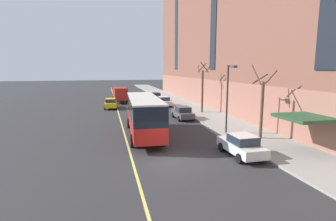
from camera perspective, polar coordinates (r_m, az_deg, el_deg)
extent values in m
plane|color=#303033|center=(17.41, 0.79, -11.24)|extent=(260.00, 260.00, 0.00)
cube|color=#9E9B93|center=(23.52, 20.29, -6.20)|extent=(5.15, 160.00, 0.15)
cube|color=#A56A58|center=(22.33, 30.22, -2.08)|extent=(0.14, 110.00, 4.40)
cube|color=#234C2D|center=(21.10, 27.65, -1.36)|extent=(3.20, 3.40, 0.24)
cube|color=#1E232B|center=(60.55, 1.82, 21.62)|extent=(0.10, 2.00, 26.56)
cube|color=red|center=(23.66, -5.22, -2.65)|extent=(2.95, 10.63, 1.26)
cube|color=black|center=(23.42, -5.27, 0.72)|extent=(2.96, 10.63, 1.54)
cube|color=silver|center=(23.32, -5.30, 2.74)|extent=(2.97, 10.63, 0.12)
cube|color=#19232D|center=(28.67, -6.28, 1.92)|extent=(2.28, 0.18, 1.16)
cube|color=orange|center=(28.60, -6.31, 3.40)|extent=(1.74, 0.14, 0.28)
cube|color=black|center=(28.97, -6.22, -1.58)|extent=(2.43, 0.23, 0.24)
cube|color=white|center=(28.87, -7.95, -1.14)|extent=(0.28, 0.07, 0.18)
cube|color=white|center=(29.00, -4.52, -1.04)|extent=(0.28, 0.07, 0.18)
cylinder|color=black|center=(27.34, -8.54, -2.73)|extent=(0.34, 1.01, 1.00)
cylinder|color=black|center=(27.54, -3.37, -2.56)|extent=(0.34, 1.01, 1.00)
cylinder|color=black|center=(20.69, -7.78, -6.55)|extent=(0.34, 1.01, 1.00)
cylinder|color=black|center=(20.95, -0.95, -6.27)|extent=(0.34, 1.01, 1.00)
cube|color=#4C4C51|center=(31.85, 3.17, -0.72)|extent=(1.79, 4.39, 0.64)
cube|color=#232D38|center=(31.55, 3.30, 0.29)|extent=(1.55, 1.98, 0.56)
cube|color=#4C4C51|center=(31.50, 3.30, 0.83)|extent=(1.51, 1.90, 0.04)
cylinder|color=black|center=(32.95, 1.06, -0.94)|extent=(0.23, 0.64, 0.64)
cylinder|color=black|center=(33.43, 3.87, -0.82)|extent=(0.23, 0.64, 0.64)
cylinder|color=black|center=(30.39, 2.39, -1.80)|extent=(0.23, 0.64, 0.64)
cylinder|color=black|center=(30.91, 5.41, -1.65)|extent=(0.23, 0.64, 0.64)
cube|color=silver|center=(43.16, -1.02, 1.87)|extent=(1.88, 4.66, 0.64)
cube|color=#232D38|center=(42.86, -0.96, 2.62)|extent=(1.64, 2.10, 0.56)
cube|color=silver|center=(42.83, -0.96, 3.02)|extent=(1.60, 2.01, 0.04)
cylinder|color=black|center=(44.41, -2.57, 1.65)|extent=(0.23, 0.64, 0.64)
cylinder|color=black|center=(44.79, -0.30, 1.72)|extent=(0.23, 0.64, 0.64)
cylinder|color=black|center=(41.61, -1.80, 1.15)|extent=(0.23, 0.64, 0.64)
cylinder|color=black|center=(42.02, 0.61, 1.23)|extent=(0.23, 0.64, 0.64)
cube|color=silver|center=(19.15, 15.60, -7.65)|extent=(1.82, 4.25, 0.64)
cube|color=#232D38|center=(18.82, 16.00, -6.07)|extent=(1.56, 1.93, 0.56)
cube|color=silver|center=(18.75, 16.04, -5.18)|extent=(1.53, 1.84, 0.04)
cylinder|color=black|center=(19.96, 11.54, -7.78)|extent=(0.23, 0.64, 0.64)
cylinder|color=black|center=(20.74, 15.80, -7.30)|extent=(0.23, 0.64, 0.64)
cylinder|color=black|center=(17.77, 15.27, -10.04)|extent=(0.23, 0.64, 0.64)
cylinder|color=black|center=(18.64, 19.87, -9.36)|extent=(0.23, 0.64, 0.64)
cube|color=black|center=(50.11, -2.76, 2.86)|extent=(1.83, 4.78, 0.64)
cube|color=#232D38|center=(49.82, -2.72, 3.51)|extent=(1.58, 2.16, 0.56)
cube|color=black|center=(49.79, -2.72, 3.86)|extent=(1.54, 2.07, 0.04)
cylinder|color=black|center=(51.46, -3.99, 2.65)|extent=(0.23, 0.64, 0.64)
cylinder|color=black|center=(51.74, -2.09, 2.70)|extent=(0.23, 0.64, 0.64)
cylinder|color=black|center=(48.56, -3.47, 2.27)|extent=(0.23, 0.64, 0.64)
cylinder|color=black|center=(48.86, -1.46, 2.33)|extent=(0.23, 0.64, 0.64)
cube|color=maroon|center=(47.28, -10.36, 3.68)|extent=(2.40, 4.85, 2.06)
cube|color=maroon|center=(50.73, -10.71, 3.48)|extent=(2.16, 1.79, 1.60)
cube|color=#1E2833|center=(51.58, -10.80, 3.84)|extent=(1.87, 0.16, 0.80)
cylinder|color=black|center=(50.74, -11.86, 2.50)|extent=(0.29, 0.85, 0.84)
cylinder|color=black|center=(50.91, -9.51, 2.59)|extent=(0.29, 0.85, 0.84)
cylinder|color=black|center=(46.76, -11.52, 1.97)|extent=(0.29, 0.85, 0.84)
cylinder|color=black|center=(46.96, -8.98, 2.07)|extent=(0.29, 0.85, 0.84)
cube|color=yellow|center=(41.28, -12.37, 1.33)|extent=(1.82, 4.24, 0.64)
cube|color=#232D38|center=(40.99, -12.40, 2.12)|extent=(1.57, 1.92, 0.56)
cube|color=yellow|center=(40.96, -12.41, 2.54)|extent=(1.54, 1.84, 0.04)
cylinder|color=black|center=(42.62, -13.50, 1.09)|extent=(0.23, 0.64, 0.64)
cylinder|color=black|center=(42.61, -11.21, 1.17)|extent=(0.23, 0.64, 0.64)
cylinder|color=black|center=(40.04, -13.58, 0.59)|extent=(0.23, 0.64, 0.64)
cylinder|color=black|center=(40.03, -11.13, 0.67)|extent=(0.23, 0.64, 0.64)
cylinder|color=brown|center=(23.56, 19.73, 0.05)|extent=(0.26, 0.26, 4.83)
cylinder|color=brown|center=(23.71, 21.52, 6.74)|extent=(0.13, 1.48, 1.20)
cylinder|color=brown|center=(23.91, 19.41, 6.51)|extent=(1.37, 0.31, 0.91)
cylinder|color=brown|center=(22.90, 18.67, 7.45)|extent=(0.18, 1.51, 1.68)
cylinder|color=brown|center=(36.15, 7.48, 4.13)|extent=(0.29, 0.29, 5.66)
cylinder|color=brown|center=(36.28, 8.75, 8.97)|extent=(0.18, 1.61, 0.99)
cylinder|color=brown|center=(36.60, 7.45, 9.27)|extent=(1.25, 0.38, 1.31)
cylinder|color=brown|center=(35.96, 6.68, 9.02)|extent=(0.41, 1.21, 0.98)
cylinder|color=brown|center=(35.52, 7.96, 9.33)|extent=(1.21, 0.20, 1.38)
cylinder|color=#2D2D30|center=(24.72, 12.74, 2.39)|extent=(0.16, 0.16, 6.22)
cylinder|color=#2D2D30|center=(24.07, 13.57, 9.37)|extent=(0.10, 1.10, 0.10)
cube|color=#3D3D3F|center=(23.58, 14.18, 9.24)|extent=(0.36, 0.60, 0.20)
cube|color=#E0D66B|center=(19.83, -8.39, -8.75)|extent=(0.16, 140.00, 0.01)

